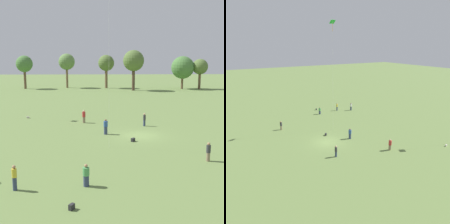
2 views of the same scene
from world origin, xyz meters
TOP-DOWN VIEW (x-y plane):
  - ground_plane at (0.00, 0.00)m, footprint 240.00×240.00m
  - person_0 at (-12.88, -12.61)m, footprint 0.56×0.56m
  - person_1 at (-3.79, 0.68)m, footprint 0.61×0.61m
  - person_2 at (-6.58, 6.95)m, footprint 0.60×0.60m
  - person_3 at (-5.32, -13.64)m, footprint 0.62×0.62m
  - person_4 at (4.70, -8.84)m, footprint 0.42×0.42m
  - person_5 at (1.18, 4.73)m, footprint 0.45×0.45m
  - person_7 at (-9.99, -14.12)m, footprint 0.45×0.45m
  - kite_0 at (-3.53, -4.43)m, footprint 0.83×0.68m
  - picnic_bag_0 at (-1.00, -2.48)m, footprint 0.48×0.49m
  - picnic_bag_1 at (-6.01, -16.93)m, footprint 0.38×0.43m
  - picnic_bag_2 at (-14.76, 10.39)m, footprint 0.41×0.24m

SIDE VIEW (x-z plane):
  - ground_plane at x=0.00m, z-range 0.00..0.00m
  - picnic_bag_2 at x=-14.76m, z-range 0.00..0.26m
  - picnic_bag_1 at x=-6.01m, z-range 0.00..0.35m
  - picnic_bag_0 at x=-1.00m, z-range 0.00..0.37m
  - person_3 at x=-5.32m, z-range -0.03..1.55m
  - person_4 at x=4.70m, z-range 0.00..1.62m
  - person_5 at x=1.18m, z-range 0.01..1.67m
  - person_2 at x=-6.58m, z-range -0.01..1.70m
  - person_1 at x=-3.79m, z-range -0.02..1.73m
  - person_7 at x=-9.99m, z-range 0.01..1.74m
  - person_0 at x=-12.88m, z-range -0.01..1.76m
  - kite_0 at x=-3.53m, z-range 7.71..26.09m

